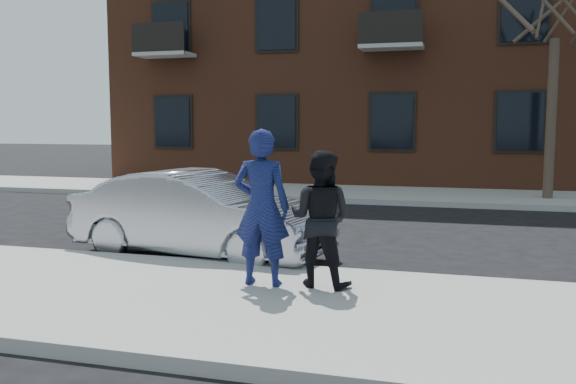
% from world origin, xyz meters
% --- Properties ---
extents(ground, '(100.00, 100.00, 0.00)m').
position_xyz_m(ground, '(0.00, 0.00, 0.00)').
color(ground, black).
rests_on(ground, ground).
extents(near_sidewalk, '(50.00, 3.50, 0.15)m').
position_xyz_m(near_sidewalk, '(0.00, -0.25, 0.07)').
color(near_sidewalk, '#9C9994').
rests_on(near_sidewalk, ground).
extents(near_curb, '(50.00, 0.10, 0.15)m').
position_xyz_m(near_curb, '(0.00, 1.55, 0.07)').
color(near_curb, '#999691').
rests_on(near_curb, ground).
extents(far_sidewalk, '(50.00, 3.50, 0.15)m').
position_xyz_m(far_sidewalk, '(0.00, 11.25, 0.07)').
color(far_sidewalk, '#9C9994').
rests_on(far_sidewalk, ground).
extents(far_curb, '(50.00, 0.10, 0.15)m').
position_xyz_m(far_curb, '(0.00, 9.45, 0.07)').
color(far_curb, '#999691').
rests_on(far_curb, ground).
extents(apartment_building, '(24.30, 10.30, 12.30)m').
position_xyz_m(apartment_building, '(2.00, 18.00, 6.16)').
color(apartment_building, brown).
rests_on(apartment_building, ground).
extents(silver_sedan, '(4.35, 2.04, 1.38)m').
position_xyz_m(silver_sedan, '(-1.74, 2.30, 0.69)').
color(silver_sedan, '#999BA3').
rests_on(silver_sedan, ground).
extents(man_hoodie, '(0.71, 0.52, 1.92)m').
position_xyz_m(man_hoodie, '(-0.09, 0.47, 1.11)').
color(man_hoodie, navy).
rests_on(man_hoodie, near_sidewalk).
extents(man_peacoat, '(0.89, 0.74, 1.66)m').
position_xyz_m(man_peacoat, '(0.61, 0.61, 0.98)').
color(man_peacoat, black).
rests_on(man_peacoat, near_sidewalk).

